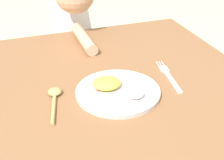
# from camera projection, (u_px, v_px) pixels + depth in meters

# --- Properties ---
(dining_table) EXTENTS (1.20, 0.94, 0.76)m
(dining_table) POSITION_uv_depth(u_px,v_px,m) (78.00, 110.00, 1.11)
(dining_table) COLOR brown
(dining_table) RESTS_ON ground_plane
(plate) EXTENTS (0.26, 0.26, 0.04)m
(plate) POSITION_uv_depth(u_px,v_px,m) (117.00, 91.00, 1.02)
(plate) COLOR beige
(plate) RESTS_ON dining_table
(fork) EXTENTS (0.05, 0.22, 0.01)m
(fork) POSITION_uv_depth(u_px,v_px,m) (169.00, 76.00, 1.11)
(fork) COLOR silver
(fork) RESTS_ON dining_table
(spoon) EXTENTS (0.07, 0.18, 0.02)m
(spoon) POSITION_uv_depth(u_px,v_px,m) (54.00, 97.00, 0.99)
(spoon) COLOR tan
(spoon) RESTS_ON dining_table
(person) EXTENTS (0.18, 0.52, 1.02)m
(person) POSITION_uv_depth(u_px,v_px,m) (73.00, 59.00, 1.64)
(person) COLOR #473A58
(person) RESTS_ON ground_plane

